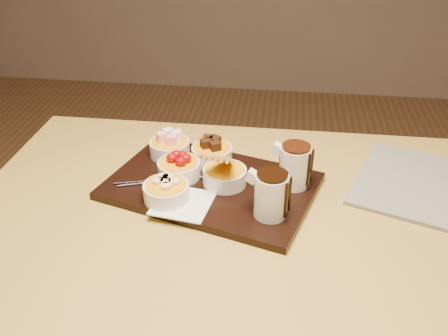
# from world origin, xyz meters

# --- Properties ---
(dining_table) EXTENTS (1.20, 0.80, 0.75)m
(dining_table) POSITION_xyz_m (0.00, 0.00, 0.65)
(dining_table) COLOR #B29442
(dining_table) RESTS_ON ground
(serving_board) EXTENTS (0.53, 0.42, 0.02)m
(serving_board) POSITION_xyz_m (-0.07, 0.07, 0.76)
(serving_board) COLOR black
(serving_board) RESTS_ON dining_table
(napkin) EXTENTS (0.14, 0.14, 0.00)m
(napkin) POSITION_xyz_m (-0.12, -0.02, 0.77)
(napkin) COLOR white
(napkin) RESTS_ON serving_board
(bowl_marshmallows) EXTENTS (0.10, 0.10, 0.04)m
(bowl_marshmallows) POSITION_xyz_m (-0.19, 0.19, 0.79)
(bowl_marshmallows) COLOR white
(bowl_marshmallows) RESTS_ON serving_board
(bowl_cake) EXTENTS (0.10, 0.10, 0.04)m
(bowl_cake) POSITION_xyz_m (-0.08, 0.17, 0.79)
(bowl_cake) COLOR white
(bowl_cake) RESTS_ON serving_board
(bowl_strawberries) EXTENTS (0.10, 0.10, 0.04)m
(bowl_strawberries) POSITION_xyz_m (-0.15, 0.09, 0.79)
(bowl_strawberries) COLOR white
(bowl_strawberries) RESTS_ON serving_board
(bowl_biscotti) EXTENTS (0.10, 0.10, 0.04)m
(bowl_biscotti) POSITION_xyz_m (-0.04, 0.07, 0.79)
(bowl_biscotti) COLOR white
(bowl_biscotti) RESTS_ON serving_board
(bowl_bananas) EXTENTS (0.10, 0.10, 0.04)m
(bowl_bananas) POSITION_xyz_m (-0.16, -0.01, 0.79)
(bowl_bananas) COLOR white
(bowl_bananas) RESTS_ON serving_board
(pitcher_dark_chocolate) EXTENTS (0.09, 0.09, 0.10)m
(pitcher_dark_chocolate) POSITION_xyz_m (0.07, -0.03, 0.82)
(pitcher_dark_chocolate) COLOR silver
(pitcher_dark_chocolate) RESTS_ON serving_board
(pitcher_milk_chocolate) EXTENTS (0.09, 0.09, 0.10)m
(pitcher_milk_chocolate) POSITION_xyz_m (0.12, 0.09, 0.82)
(pitcher_milk_chocolate) COLOR silver
(pitcher_milk_chocolate) RESTS_ON serving_board
(fondue_skewers) EXTENTS (0.10, 0.26, 0.01)m
(fondue_skewers) POSITION_xyz_m (-0.17, 0.07, 0.77)
(fondue_skewers) COLOR silver
(fondue_skewers) RESTS_ON serving_board
(newspaper) EXTENTS (0.47, 0.42, 0.01)m
(newspaper) POSITION_xyz_m (0.46, 0.13, 0.76)
(newspaper) COLOR beige
(newspaper) RESTS_ON dining_table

